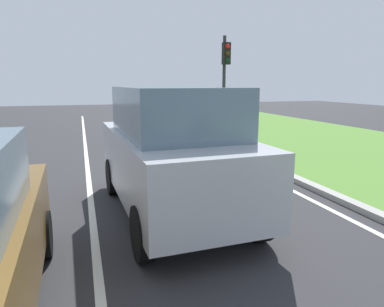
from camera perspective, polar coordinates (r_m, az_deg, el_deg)
ground_plane at (r=10.80m, az=-13.01°, el=-1.45°), size 60.00×60.00×0.00m
lane_line_center at (r=10.77m, az=-16.72°, el=-1.66°), size 0.12×32.00×0.01m
lane_line_right_edge at (r=11.63m, az=4.94°, el=-0.27°), size 0.12×32.00×0.01m
grass_verge_right at (r=14.21m, az=23.52°, el=1.06°), size 9.00×48.00×0.06m
curb_right at (r=11.81m, az=7.18°, el=0.15°), size 0.24×48.00×0.12m
car_suv_ahead at (r=6.18m, az=-3.19°, el=0.39°), size 2.12×4.57×2.28m
traffic_light_near_right at (r=15.38m, az=5.44°, el=13.40°), size 0.32×0.50×4.31m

